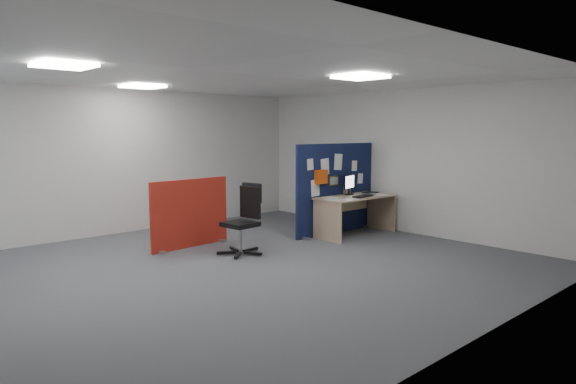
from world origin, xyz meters
TOP-DOWN VIEW (x-y plane):
  - floor at (0.00, 0.00)m, footprint 9.00×9.00m
  - ceiling at (0.00, 0.00)m, footprint 9.00×7.00m
  - wall_back at (0.00, 3.50)m, footprint 9.00×0.02m
  - wall_front at (0.00, -3.50)m, footprint 9.00×0.02m
  - wall_right at (4.50, 0.00)m, footprint 0.02×7.00m
  - ceiling_lights at (0.33, 0.67)m, footprint 4.10×4.10m
  - navy_divider at (3.46, 0.75)m, footprint 2.04×0.30m
  - main_desk at (3.58, 0.39)m, footprint 1.61×0.71m
  - monitor_main at (3.63, 0.56)m, footprint 0.42×0.18m
  - keyboard at (3.58, 0.19)m, footprint 0.47×0.24m
  - mouse at (3.93, 0.24)m, footprint 0.10×0.06m
  - paper_tray at (4.15, 0.46)m, footprint 0.31×0.25m
  - red_divider at (0.81, 1.58)m, footprint 1.51×0.30m
  - office_chair at (1.20, 0.61)m, footprint 0.70×0.72m
  - desk_papers at (3.35, 0.31)m, footprint 1.44×0.71m

SIDE VIEW (x-z plane):
  - floor at x=0.00m, z-range 0.00..0.00m
  - main_desk at x=3.58m, z-range 0.19..0.92m
  - red_divider at x=0.81m, z-range -0.01..1.12m
  - office_chair at x=1.20m, z-range 0.07..1.16m
  - desk_papers at x=3.35m, z-range 0.73..0.73m
  - paper_tray at x=4.15m, z-range 0.73..0.74m
  - keyboard at x=3.58m, z-range 0.73..0.75m
  - mouse at x=3.93m, z-range 0.73..0.76m
  - navy_divider at x=3.46m, z-range 0.00..1.69m
  - monitor_main at x=3.63m, z-range 0.75..1.13m
  - wall_back at x=0.00m, z-range 0.00..2.70m
  - wall_front at x=0.00m, z-range 0.00..2.70m
  - wall_right at x=4.50m, z-range 0.00..2.70m
  - ceiling_lights at x=0.33m, z-range 2.65..2.69m
  - ceiling at x=0.00m, z-range 2.69..2.71m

